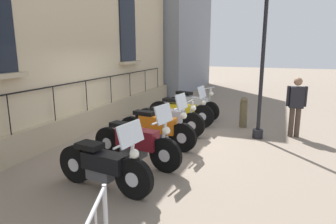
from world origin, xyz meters
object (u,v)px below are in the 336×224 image
motorcycle_orange (157,129)px  motorcycle_silver (169,120)px  lamppost (264,33)px  bollard (244,112)px  motorcycle_black (104,166)px  motorcycle_maroon (136,143)px  motorcycle_yellow (181,111)px  pedestrian_standing (296,104)px  motorcycle_white (192,105)px

motorcycle_orange → motorcycle_silver: (-0.10, 1.12, -0.04)m
lamppost → bollard: size_ratio=4.20×
lamppost → bollard: lamppost is taller
motorcycle_orange → motorcycle_silver: bearing=95.0°
motorcycle_black → motorcycle_orange: bearing=90.9°
motorcycle_maroon → motorcycle_yellow: 3.43m
motorcycle_yellow → bollard: bearing=14.2°
pedestrian_standing → motorcycle_orange: bearing=-146.0°
motorcycle_orange → motorcycle_yellow: motorcycle_orange is taller
bollard → pedestrian_standing: pedestrian_standing is taller
motorcycle_yellow → pedestrian_standing: (3.33, -0.05, 0.48)m
bollard → pedestrian_standing: 1.60m
motorcycle_yellow → lamppost: bearing=-12.9°
motorcycle_white → bollard: bearing=-20.4°
motorcycle_orange → motorcycle_white: 3.39m
motorcycle_black → bollard: (1.74, 5.12, 0.04)m
pedestrian_standing → motorcycle_black: bearing=-124.8°
motorcycle_maroon → motorcycle_orange: 1.21m
motorcycle_silver → motorcycle_white: bearing=89.5°
pedestrian_standing → motorcycle_silver: bearing=-162.4°
motorcycle_yellow → lamppost: size_ratio=0.55×
motorcycle_black → bollard: size_ratio=2.08×
pedestrian_standing → motorcycle_yellow: bearing=179.1°
motorcycle_black → motorcycle_white: size_ratio=0.96×
motorcycle_orange → motorcycle_silver: size_ratio=1.01×
motorcycle_silver → bollard: (1.87, 1.59, 0.05)m
motorcycle_orange → pedestrian_standing: pedestrian_standing is taller
motorcycle_silver → pedestrian_standing: pedestrian_standing is taller
motorcycle_black → motorcycle_silver: size_ratio=0.93×
motorcycle_black → motorcycle_maroon: (0.01, 1.21, 0.05)m
bollard → motorcycle_orange: bearing=-123.3°
motorcycle_silver → motorcycle_white: (0.02, 2.27, 0.02)m
motorcycle_black → motorcycle_white: bearing=91.1°
motorcycle_white → bollard: motorcycle_white is taller
motorcycle_black → motorcycle_maroon: bearing=89.6°
motorcycle_black → pedestrian_standing: size_ratio=1.20×
motorcycle_yellow → pedestrian_standing: pedestrian_standing is taller
motorcycle_white → lamppost: bearing=-35.9°
motorcycle_maroon → motorcycle_orange: motorcycle_orange is taller
motorcycle_black → bollard: motorcycle_black is taller
motorcycle_black → motorcycle_orange: 2.42m
lamppost → pedestrian_standing: bearing=28.2°
motorcycle_black → motorcycle_yellow: bearing=91.8°
motorcycle_yellow → pedestrian_standing: size_ratio=1.34×
lamppost → motorcycle_black: bearing=-118.9°
motorcycle_black → motorcycle_yellow: size_ratio=0.90×
bollard → motorcycle_yellow: bearing=-165.8°
lamppost → pedestrian_standing: size_ratio=2.43×
lamppost → motorcycle_yellow: bearing=167.1°
motorcycle_maroon → motorcycle_orange: size_ratio=1.02×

